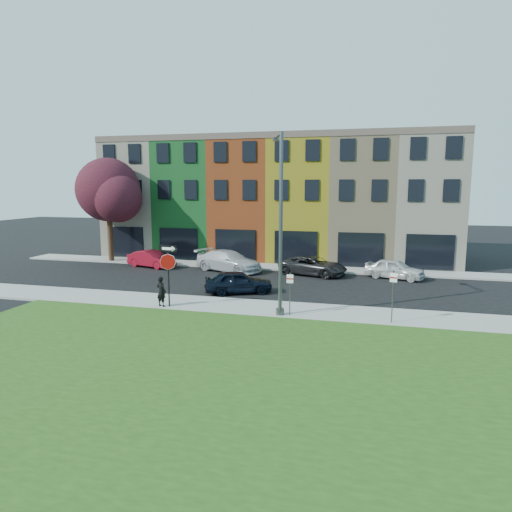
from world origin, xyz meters
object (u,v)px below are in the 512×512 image
(sedan_near, at_px, (238,282))
(man, at_px, (161,291))
(street_lamp, at_px, (280,225))
(stop_sign, at_px, (168,263))

(sedan_near, bearing_deg, man, 121.85)
(street_lamp, bearing_deg, sedan_near, 109.68)
(stop_sign, bearing_deg, street_lamp, 9.15)
(man, bearing_deg, street_lamp, -160.26)
(sedan_near, height_order, street_lamp, street_lamp)
(stop_sign, height_order, sedan_near, stop_sign)
(stop_sign, height_order, street_lamp, street_lamp)
(man, distance_m, sedan_near, 5.18)
(man, relative_size, sedan_near, 0.37)
(stop_sign, xyz_separation_m, man, (-0.40, -0.07, -1.50))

